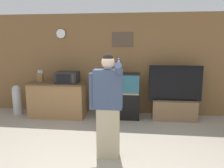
{
  "coord_description": "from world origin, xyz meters",
  "views": [
    {
      "loc": [
        0.57,
        -2.78,
        1.84
      ],
      "look_at": [
        0.07,
        1.45,
        1.05
      ],
      "focal_mm": 35.0,
      "sensor_mm": 36.0,
      "label": 1
    }
  ],
  "objects_px": {
    "tv_on_stand": "(174,104)",
    "person_standing": "(108,105)",
    "counter_island": "(57,100)",
    "aquarium_on_stand": "(120,96)",
    "microwave": "(68,77)",
    "knife_block": "(40,77)",
    "trash_bin": "(17,99)"
  },
  "relations": [
    {
      "from": "knife_block",
      "to": "aquarium_on_stand",
      "type": "distance_m",
      "value": 2.08
    },
    {
      "from": "counter_island",
      "to": "knife_block",
      "type": "relative_size",
      "value": 4.5
    },
    {
      "from": "counter_island",
      "to": "person_standing",
      "type": "distance_m",
      "value": 2.43
    },
    {
      "from": "aquarium_on_stand",
      "to": "tv_on_stand",
      "type": "xyz_separation_m",
      "value": [
        1.32,
        0.05,
        -0.18
      ]
    },
    {
      "from": "microwave",
      "to": "tv_on_stand",
      "type": "bearing_deg",
      "value": 2.46
    },
    {
      "from": "aquarium_on_stand",
      "to": "trash_bin",
      "type": "bearing_deg",
      "value": 179.4
    },
    {
      "from": "tv_on_stand",
      "to": "person_standing",
      "type": "xyz_separation_m",
      "value": [
        -1.37,
        -1.96,
        0.49
      ]
    },
    {
      "from": "microwave",
      "to": "person_standing",
      "type": "distance_m",
      "value": 2.23
    },
    {
      "from": "microwave",
      "to": "trash_bin",
      "type": "relative_size",
      "value": 0.7
    },
    {
      "from": "knife_block",
      "to": "trash_bin",
      "type": "relative_size",
      "value": 0.41
    },
    {
      "from": "aquarium_on_stand",
      "to": "person_standing",
      "type": "relative_size",
      "value": 0.67
    },
    {
      "from": "counter_island",
      "to": "person_standing",
      "type": "relative_size",
      "value": 0.84
    },
    {
      "from": "counter_island",
      "to": "knife_block",
      "type": "distance_m",
      "value": 0.72
    },
    {
      "from": "microwave",
      "to": "person_standing",
      "type": "xyz_separation_m",
      "value": [
        1.25,
        -1.84,
        -0.14
      ]
    },
    {
      "from": "microwave",
      "to": "knife_block",
      "type": "height_order",
      "value": "knife_block"
    },
    {
      "from": "microwave",
      "to": "knife_block",
      "type": "xyz_separation_m",
      "value": [
        -0.72,
        0.03,
        -0.02
      ]
    },
    {
      "from": "microwave",
      "to": "knife_block",
      "type": "distance_m",
      "value": 0.73
    },
    {
      "from": "counter_island",
      "to": "trash_bin",
      "type": "height_order",
      "value": "counter_island"
    },
    {
      "from": "person_standing",
      "to": "trash_bin",
      "type": "bearing_deg",
      "value": 144.11
    },
    {
      "from": "aquarium_on_stand",
      "to": "trash_bin",
      "type": "xyz_separation_m",
      "value": [
        -2.73,
        0.03,
        -0.17
      ]
    },
    {
      "from": "aquarium_on_stand",
      "to": "trash_bin",
      "type": "relative_size",
      "value": 1.48
    },
    {
      "from": "microwave",
      "to": "counter_island",
      "type": "bearing_deg",
      "value": -176.58
    },
    {
      "from": "microwave",
      "to": "trash_bin",
      "type": "bearing_deg",
      "value": 176.25
    },
    {
      "from": "microwave",
      "to": "person_standing",
      "type": "height_order",
      "value": "person_standing"
    },
    {
      "from": "knife_block",
      "to": "aquarium_on_stand",
      "type": "bearing_deg",
      "value": 0.84
    },
    {
      "from": "counter_island",
      "to": "aquarium_on_stand",
      "type": "height_order",
      "value": "aquarium_on_stand"
    },
    {
      "from": "aquarium_on_stand",
      "to": "counter_island",
      "type": "bearing_deg",
      "value": -177.06
    },
    {
      "from": "counter_island",
      "to": "person_standing",
      "type": "bearing_deg",
      "value": -49.99
    },
    {
      "from": "tv_on_stand",
      "to": "trash_bin",
      "type": "relative_size",
      "value": 1.73
    },
    {
      "from": "counter_island",
      "to": "aquarium_on_stand",
      "type": "relative_size",
      "value": 1.25
    },
    {
      "from": "microwave",
      "to": "trash_bin",
      "type": "xyz_separation_m",
      "value": [
        -1.42,
        0.09,
        -0.63
      ]
    },
    {
      "from": "microwave",
      "to": "person_standing",
      "type": "relative_size",
      "value": 0.32
    }
  ]
}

